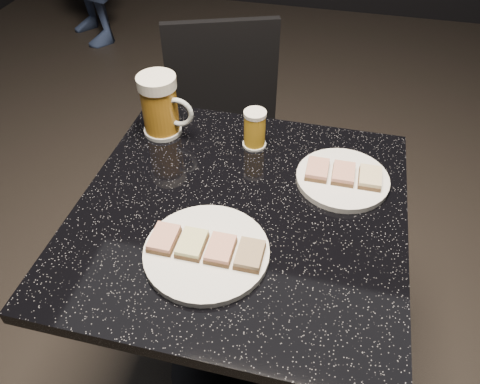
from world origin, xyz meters
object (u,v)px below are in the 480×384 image
(beer_mug, at_px, (161,106))
(chair, at_px, (226,136))
(plate_small, at_px, (342,179))
(beer_tumbler, at_px, (255,129))
(plate_large, at_px, (207,252))
(table, at_px, (240,277))

(beer_mug, relative_size, chair, 0.18)
(plate_small, height_order, chair, chair)
(beer_tumbler, bearing_deg, beer_mug, -179.93)
(plate_large, relative_size, beer_mug, 1.55)
(table, xyz_separation_m, beer_tumbler, (-0.02, 0.23, 0.29))
(plate_large, relative_size, table, 0.33)
(table, bearing_deg, beer_tumbler, 94.52)
(plate_large, xyz_separation_m, table, (0.03, 0.14, -0.25))
(plate_small, height_order, beer_tumbler, beer_tumbler)
(plate_small, xyz_separation_m, beer_tumbler, (-0.22, 0.08, 0.04))
(beer_tumbler, relative_size, chair, 0.11)
(plate_large, height_order, beer_tumbler, beer_tumbler)
(beer_mug, bearing_deg, beer_tumbler, 0.07)
(table, distance_m, beer_tumbler, 0.37)
(table, distance_m, beer_mug, 0.47)
(plate_large, height_order, beer_mug, beer_mug)
(plate_small, distance_m, chair, 0.64)
(table, height_order, beer_tumbler, beer_tumbler)
(table, bearing_deg, beer_mug, 138.59)
(plate_large, distance_m, chair, 0.77)
(chair, bearing_deg, plate_large, -77.81)
(table, xyz_separation_m, beer_mug, (-0.26, 0.23, 0.32))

